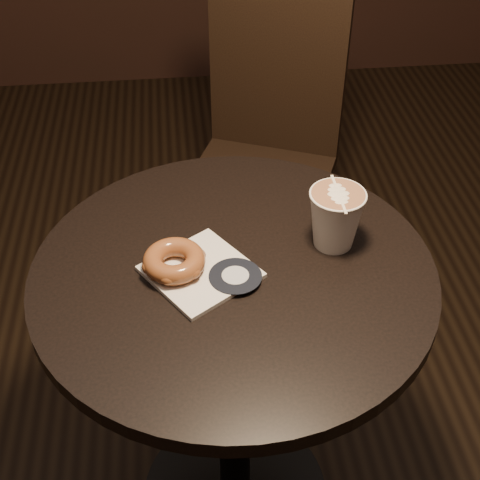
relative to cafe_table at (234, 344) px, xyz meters
The scene contains 5 objects.
cafe_table is the anchor object (origin of this frame).
chair 0.80m from the cafe_table, 77.32° to the left, with size 0.50×0.50×0.97m.
pastry_bag 0.21m from the cafe_table, behind, with size 0.16×0.16×0.01m, color silver.
doughnut 0.25m from the cafe_table, behind, with size 0.11×0.11×0.03m, color brown.
latte_cup 0.32m from the cafe_table, 13.93° to the left, with size 0.10×0.10×0.11m, color white, non-canonical shape.
Camera 1 is at (-0.08, -0.84, 1.52)m, focal length 50.00 mm.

